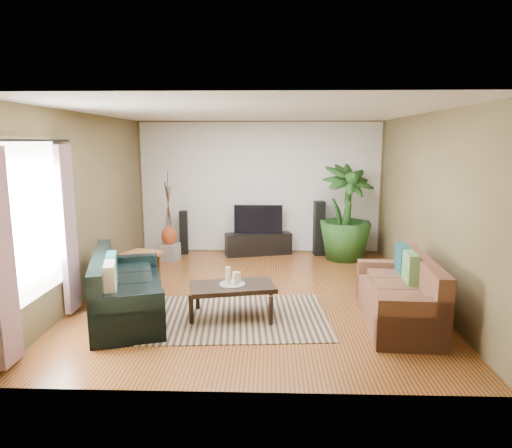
{
  "coord_description": "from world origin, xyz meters",
  "views": [
    {
      "loc": [
        0.22,
        -6.62,
        2.29
      ],
      "look_at": [
        0.0,
        0.2,
        1.05
      ],
      "focal_mm": 32.0,
      "sensor_mm": 36.0,
      "label": 1
    }
  ],
  "objects_px": {
    "speaker_right": "(319,228)",
    "sofa_left": "(128,285)",
    "coffee_table": "(233,301)",
    "tv_stand": "(258,244)",
    "television": "(258,219)",
    "side_table": "(142,270)",
    "potted_plant": "(345,213)",
    "sofa_right": "(398,291)",
    "pedestal": "(170,252)",
    "speaker_left": "(184,232)",
    "vase": "(169,236)"
  },
  "relations": [
    {
      "from": "television",
      "to": "speaker_right",
      "type": "xyz_separation_m",
      "value": [
        1.23,
        0.0,
        -0.18
      ]
    },
    {
      "from": "speaker_left",
      "to": "vase",
      "type": "height_order",
      "value": "speaker_left"
    },
    {
      "from": "speaker_left",
      "to": "speaker_right",
      "type": "height_order",
      "value": "speaker_right"
    },
    {
      "from": "speaker_left",
      "to": "speaker_right",
      "type": "bearing_deg",
      "value": -5.03
    },
    {
      "from": "tv_stand",
      "to": "pedestal",
      "type": "xyz_separation_m",
      "value": [
        -1.72,
        -0.52,
        -0.06
      ]
    },
    {
      "from": "tv_stand",
      "to": "coffee_table",
      "type": "bearing_deg",
      "value": -108.43
    },
    {
      "from": "speaker_right",
      "to": "pedestal",
      "type": "bearing_deg",
      "value": -176.87
    },
    {
      "from": "sofa_left",
      "to": "coffee_table",
      "type": "height_order",
      "value": "sofa_left"
    },
    {
      "from": "tv_stand",
      "to": "side_table",
      "type": "xyz_separation_m",
      "value": [
        -1.78,
        -2.2,
        0.06
      ]
    },
    {
      "from": "speaker_left",
      "to": "vase",
      "type": "relative_size",
      "value": 2.14
    },
    {
      "from": "television",
      "to": "sofa_right",
      "type": "bearing_deg",
      "value": -62.12
    },
    {
      "from": "pedestal",
      "to": "vase",
      "type": "xyz_separation_m",
      "value": [
        0.0,
        0.0,
        0.31
      ]
    },
    {
      "from": "sofa_left",
      "to": "tv_stand",
      "type": "distance_m",
      "value": 3.78
    },
    {
      "from": "television",
      "to": "speaker_right",
      "type": "relative_size",
      "value": 0.88
    },
    {
      "from": "sofa_right",
      "to": "pedestal",
      "type": "relative_size",
      "value": 5.46
    },
    {
      "from": "vase",
      "to": "tv_stand",
      "type": "bearing_deg",
      "value": 16.87
    },
    {
      "from": "sofa_right",
      "to": "side_table",
      "type": "xyz_separation_m",
      "value": [
        -3.65,
        1.33,
        -0.15
      ]
    },
    {
      "from": "potted_plant",
      "to": "pedestal",
      "type": "relative_size",
      "value": 5.7
    },
    {
      "from": "sofa_right",
      "to": "side_table",
      "type": "relative_size",
      "value": 3.17
    },
    {
      "from": "potted_plant",
      "to": "tv_stand",
      "type": "bearing_deg",
      "value": 169.33
    },
    {
      "from": "speaker_left",
      "to": "vase",
      "type": "bearing_deg",
      "value": -114.79
    },
    {
      "from": "potted_plant",
      "to": "vase",
      "type": "height_order",
      "value": "potted_plant"
    },
    {
      "from": "potted_plant",
      "to": "side_table",
      "type": "height_order",
      "value": "potted_plant"
    },
    {
      "from": "coffee_table",
      "to": "potted_plant",
      "type": "height_order",
      "value": "potted_plant"
    },
    {
      "from": "side_table",
      "to": "speaker_right",
      "type": "bearing_deg",
      "value": 36.08
    },
    {
      "from": "sofa_left",
      "to": "potted_plant",
      "type": "xyz_separation_m",
      "value": [
        3.33,
        3.09,
        0.5
      ]
    },
    {
      "from": "television",
      "to": "speaker_right",
      "type": "height_order",
      "value": "speaker_right"
    },
    {
      "from": "speaker_right",
      "to": "sofa_left",
      "type": "bearing_deg",
      "value": -136.87
    },
    {
      "from": "sofa_left",
      "to": "tv_stand",
      "type": "relative_size",
      "value": 1.47
    },
    {
      "from": "coffee_table",
      "to": "tv_stand",
      "type": "distance_m",
      "value": 3.43
    },
    {
      "from": "sofa_right",
      "to": "coffee_table",
      "type": "height_order",
      "value": "sofa_right"
    },
    {
      "from": "sofa_left",
      "to": "tv_stand",
      "type": "xyz_separation_m",
      "value": [
        1.62,
        3.41,
        -0.2
      ]
    },
    {
      "from": "speaker_right",
      "to": "pedestal",
      "type": "relative_size",
      "value": 3.41
    },
    {
      "from": "speaker_right",
      "to": "sofa_right",
      "type": "bearing_deg",
      "value": -86.68
    },
    {
      "from": "tv_stand",
      "to": "side_table",
      "type": "height_order",
      "value": "side_table"
    },
    {
      "from": "potted_plant",
      "to": "sofa_right",
      "type": "bearing_deg",
      "value": -87.06
    },
    {
      "from": "side_table",
      "to": "television",
      "type": "bearing_deg",
      "value": 50.94
    },
    {
      "from": "speaker_right",
      "to": "pedestal",
      "type": "distance_m",
      "value": 3.02
    },
    {
      "from": "coffee_table",
      "to": "speaker_right",
      "type": "xyz_separation_m",
      "value": [
        1.48,
        3.42,
        0.33
      ]
    },
    {
      "from": "sofa_right",
      "to": "coffee_table",
      "type": "bearing_deg",
      "value": -89.77
    },
    {
      "from": "speaker_left",
      "to": "coffee_table",
      "type": "bearing_deg",
      "value": -74.38
    },
    {
      "from": "speaker_left",
      "to": "television",
      "type": "bearing_deg",
      "value": -5.03
    },
    {
      "from": "coffee_table",
      "to": "speaker_left",
      "type": "height_order",
      "value": "speaker_left"
    },
    {
      "from": "speaker_right",
      "to": "side_table",
      "type": "height_order",
      "value": "speaker_right"
    },
    {
      "from": "sofa_left",
      "to": "television",
      "type": "height_order",
      "value": "television"
    },
    {
      "from": "speaker_right",
      "to": "side_table",
      "type": "bearing_deg",
      "value": -150.8
    },
    {
      "from": "sofa_right",
      "to": "television",
      "type": "relative_size",
      "value": 1.81
    },
    {
      "from": "potted_plant",
      "to": "side_table",
      "type": "relative_size",
      "value": 3.31
    },
    {
      "from": "speaker_left",
      "to": "sofa_right",
      "type": "bearing_deg",
      "value": -51.12
    },
    {
      "from": "pedestal",
      "to": "side_table",
      "type": "bearing_deg",
      "value": -92.24
    }
  ]
}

